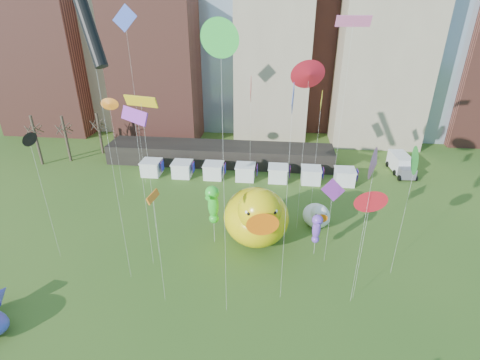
# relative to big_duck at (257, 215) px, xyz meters

# --- Properties ---
(skyline) EXTENTS (101.00, 23.00, 68.00)m
(skyline) POSITION_rel_big_duck_xyz_m (-1.61, 41.45, 17.88)
(skyline) COLOR brown
(skyline) RESTS_ON ground
(pavilion) EXTENTS (38.00, 6.00, 3.20)m
(pavilion) POSITION_rel_big_duck_xyz_m (-7.86, 22.39, -1.96)
(pavilion) COLOR black
(pavilion) RESTS_ON ground
(vendor_tents) EXTENTS (33.24, 2.80, 2.40)m
(vendor_tents) POSITION_rel_big_duck_xyz_m (-2.84, 16.39, -2.45)
(vendor_tents) COLOR white
(vendor_tents) RESTS_ON ground
(bare_trees) EXTENTS (8.44, 6.44, 8.50)m
(bare_trees) POSITION_rel_big_duck_xyz_m (-34.03, 20.93, 0.46)
(bare_trees) COLOR #382B21
(bare_trees) RESTS_ON ground
(big_duck) EXTENTS (8.79, 10.71, 7.74)m
(big_duck) POSITION_rel_big_duck_xyz_m (0.00, 0.00, 0.00)
(big_duck) COLOR yellow
(big_duck) RESTS_ON ground
(small_duck) EXTENTS (3.77, 4.72, 3.47)m
(small_duck) POSITION_rel_big_duck_xyz_m (7.05, 4.07, -1.96)
(small_duck) COLOR white
(small_duck) RESTS_ON ground
(seahorse_green) EXTENTS (1.86, 2.15, 7.20)m
(seahorse_green) POSITION_rel_big_duck_xyz_m (-4.74, -0.60, 1.75)
(seahorse_green) COLOR silver
(seahorse_green) RESTS_ON ground
(seahorse_purple) EXTENTS (1.23, 1.52, 4.97)m
(seahorse_purple) POSITION_rel_big_duck_xyz_m (6.42, -1.55, -0.03)
(seahorse_purple) COLOR silver
(seahorse_purple) RESTS_ON ground
(box_truck) EXTENTS (3.11, 6.83, 2.82)m
(box_truck) POSITION_rel_big_duck_xyz_m (21.77, 21.76, -2.11)
(box_truck) COLOR white
(box_truck) RESTS_ON ground
(kite_0) EXTENTS (1.93, 0.66, 11.24)m
(kite_0) POSITION_rel_big_duck_xyz_m (9.53, -7.84, 6.71)
(kite_0) COLOR silver
(kite_0) RESTS_ON ground
(kite_1) EXTENTS (1.15, 2.29, 14.89)m
(kite_1) POSITION_rel_big_duck_xyz_m (9.26, -8.21, 10.15)
(kite_1) COLOR silver
(kite_1) RESTS_ON ground
(kite_2) EXTENTS (3.11, 2.93, 25.83)m
(kite_2) POSITION_rel_big_duck_xyz_m (-11.97, -7.39, 19.44)
(kite_2) COLOR silver
(kite_2) RESTS_ON ground
(kite_3) EXTENTS (0.72, 2.39, 13.53)m
(kite_3) POSITION_rel_big_duck_xyz_m (13.94, -3.77, 8.77)
(kite_3) COLOR silver
(kite_3) RESTS_ON ground
(kite_4) EXTENTS (3.30, 1.31, 17.22)m
(kite_4) POSITION_rel_big_duck_xyz_m (-10.42, -3.30, 13.08)
(kite_4) COLOR silver
(kite_4) RESTS_ON ground
(kite_5) EXTENTS (0.23, 2.20, 19.62)m
(kite_5) POSITION_rel_big_duck_xyz_m (2.85, -8.48, 14.39)
(kite_5) COLOR silver
(kite_5) RESTS_ON ground
(kite_6) EXTENTS (1.58, 0.26, 13.85)m
(kite_6) POSITION_rel_big_duck_xyz_m (-19.73, 9.38, 9.46)
(kite_6) COLOR silver
(kite_6) RESTS_ON ground
(kite_7) EXTENTS (2.44, 0.75, 9.73)m
(kite_7) POSITION_rel_big_duck_xyz_m (7.42, -2.60, 4.82)
(kite_7) COLOR silver
(kite_7) RESTS_ON ground
(kite_8) EXTENTS (0.18, 2.84, 17.41)m
(kite_8) POSITION_rel_big_duck_xyz_m (-1.38, 6.69, 12.16)
(kite_8) COLOR silver
(kite_8) RESTS_ON ground
(kite_9) EXTENTS (3.43, 0.81, 23.59)m
(kite_9) POSITION_rel_big_duck_xyz_m (8.60, 4.70, 19.36)
(kite_9) COLOR silver
(kite_9) RESTS_ON ground
(kite_10) EXTENTS (0.28, 1.26, 13.94)m
(kite_10) POSITION_rel_big_duck_xyz_m (-20.89, -4.96, 9.67)
(kite_10) COLOR silver
(kite_10) RESTS_ON ground
(kite_11) EXTENTS (2.06, 1.74, 23.82)m
(kite_11) POSITION_rel_big_duck_xyz_m (-1.90, -10.53, 19.03)
(kite_11) COLOR silver
(kite_11) RESTS_ON ground
(kite_12) EXTENTS (0.41, 2.24, 15.66)m
(kite_12) POSITION_rel_big_duck_xyz_m (6.70, 8.22, 10.63)
(kite_12) COLOR silver
(kite_12) RESTS_ON ground
(kite_13) EXTENTS (3.34, 0.13, 24.66)m
(kite_13) POSITION_rel_big_duck_xyz_m (-17.91, 13.43, 19.03)
(kite_13) COLOR silver
(kite_13) RESTS_ON ground
(kite_14) EXTENTS (0.49, 1.84, 11.09)m
(kite_14) POSITION_rel_big_duck_xyz_m (-7.69, -9.95, 7.13)
(kite_14) COLOR silver
(kite_14) RESTS_ON ground
(kite_15) EXTENTS (3.27, 2.66, 16.45)m
(kite_15) POSITION_rel_big_duck_xyz_m (-10.48, -5.00, 12.26)
(kite_15) COLOR silver
(kite_15) RESTS_ON ground
(kite_16) EXTENTS (2.55, 1.73, 19.62)m
(kite_16) POSITION_rel_big_duck_xyz_m (4.69, 3.36, 14.66)
(kite_16) COLOR silver
(kite_16) RESTS_ON ground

